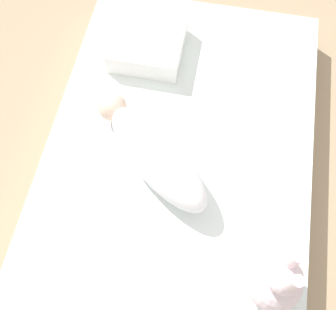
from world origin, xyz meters
The scene contains 5 objects.
ground_plane centered at (0.00, 0.00, 0.00)m, with size 12.00×12.00×0.00m, color #9E8466.
bed_mattress centered at (0.00, 0.00, 0.08)m, with size 1.56×1.00×0.15m.
swaddled_baby centered at (-0.05, 0.08, 0.24)m, with size 0.46×0.51×0.17m.
pillow centered at (0.46, 0.21, 0.20)m, with size 0.29×0.29×0.10m.
bunny_plush centered at (-0.41, -0.37, 0.27)m, with size 0.18×0.18×0.35m.
Camera 1 is at (-0.62, -0.08, 1.50)m, focal length 42.00 mm.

